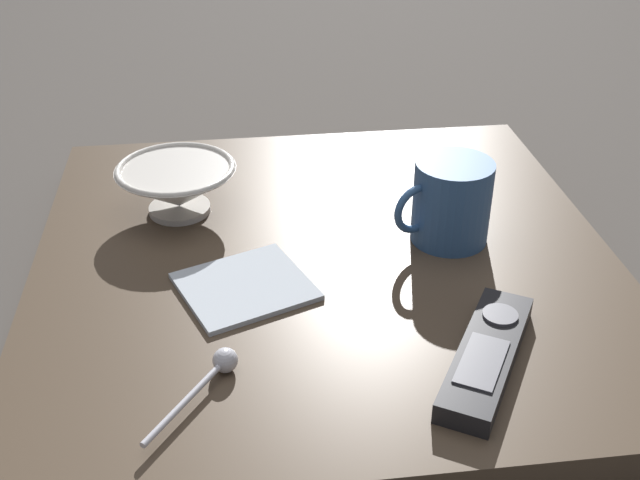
{
  "coord_description": "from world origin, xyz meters",
  "views": [
    {
      "loc": [
        0.1,
        0.76,
        0.54
      ],
      "look_at": [
        0.01,
        0.0,
        0.07
      ],
      "focal_mm": 43.92,
      "sensor_mm": 36.0,
      "label": 1
    }
  ],
  "objects_px": {
    "tv_remote_near": "(487,355)",
    "teaspoon": "(216,369)",
    "cereal_bowl": "(177,186)",
    "folded_napkin": "(245,286)",
    "coffee_mug": "(450,202)"
  },
  "relations": [
    {
      "from": "coffee_mug",
      "to": "folded_napkin",
      "type": "bearing_deg",
      "value": 16.9
    },
    {
      "from": "teaspoon",
      "to": "folded_napkin",
      "type": "relative_size",
      "value": 0.68
    },
    {
      "from": "coffee_mug",
      "to": "teaspoon",
      "type": "distance_m",
      "value": 0.36
    },
    {
      "from": "cereal_bowl",
      "to": "coffee_mug",
      "type": "bearing_deg",
      "value": 161.49
    },
    {
      "from": "cereal_bowl",
      "to": "teaspoon",
      "type": "xyz_separation_m",
      "value": [
        -0.04,
        0.33,
        -0.02
      ]
    },
    {
      "from": "cereal_bowl",
      "to": "tv_remote_near",
      "type": "relative_size",
      "value": 0.8
    },
    {
      "from": "cereal_bowl",
      "to": "folded_napkin",
      "type": "height_order",
      "value": "cereal_bowl"
    },
    {
      "from": "teaspoon",
      "to": "cereal_bowl",
      "type": "bearing_deg",
      "value": -82.5
    },
    {
      "from": "folded_napkin",
      "to": "tv_remote_near",
      "type": "bearing_deg",
      "value": 145.14
    },
    {
      "from": "coffee_mug",
      "to": "teaspoon",
      "type": "height_order",
      "value": "coffee_mug"
    },
    {
      "from": "coffee_mug",
      "to": "teaspoon",
      "type": "relative_size",
      "value": 1.08
    },
    {
      "from": "coffee_mug",
      "to": "cereal_bowl",
      "type": "bearing_deg",
      "value": -18.51
    },
    {
      "from": "tv_remote_near",
      "to": "teaspoon",
      "type": "bearing_deg",
      "value": -2.54
    },
    {
      "from": "tv_remote_near",
      "to": "coffee_mug",
      "type": "bearing_deg",
      "value": -95.94
    },
    {
      "from": "teaspoon",
      "to": "tv_remote_near",
      "type": "distance_m",
      "value": 0.25
    }
  ]
}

